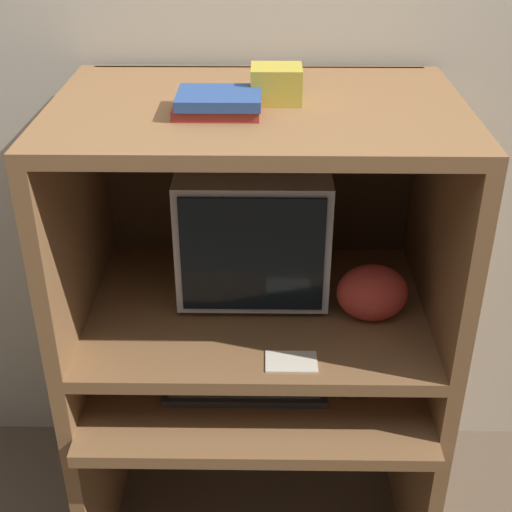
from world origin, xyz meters
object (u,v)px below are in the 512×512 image
(mouse, at_px, (351,391))
(snack_bag, at_px, (372,293))
(crt_monitor, at_px, (254,224))
(keyboard, at_px, (245,387))
(book_stack, at_px, (218,103))
(storage_box, at_px, (276,84))

(mouse, xyz_separation_m, snack_bag, (0.05, 0.11, 0.25))
(crt_monitor, height_order, keyboard, crt_monitor)
(crt_monitor, distance_m, mouse, 0.53)
(crt_monitor, relative_size, book_stack, 2.03)
(crt_monitor, bearing_deg, keyboard, -94.34)
(keyboard, relative_size, snack_bag, 2.32)
(crt_monitor, xyz_separation_m, storage_box, (0.06, -0.10, 0.42))
(crt_monitor, distance_m, snack_bag, 0.38)
(crt_monitor, xyz_separation_m, keyboard, (-0.02, -0.26, -0.37))
(snack_bag, bearing_deg, book_stack, -176.38)
(mouse, relative_size, snack_bag, 0.33)
(snack_bag, distance_m, book_stack, 0.66)
(crt_monitor, height_order, storage_box, storage_box)
(book_stack, bearing_deg, keyboard, -48.79)
(keyboard, height_order, storage_box, storage_box)
(mouse, distance_m, snack_bag, 0.27)
(keyboard, relative_size, storage_box, 3.65)
(mouse, xyz_separation_m, storage_box, (-0.21, 0.18, 0.79))
(mouse, distance_m, book_stack, 0.85)
(keyboard, distance_m, storage_box, 0.81)
(mouse, height_order, snack_bag, snack_bag)
(crt_monitor, distance_m, keyboard, 0.45)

